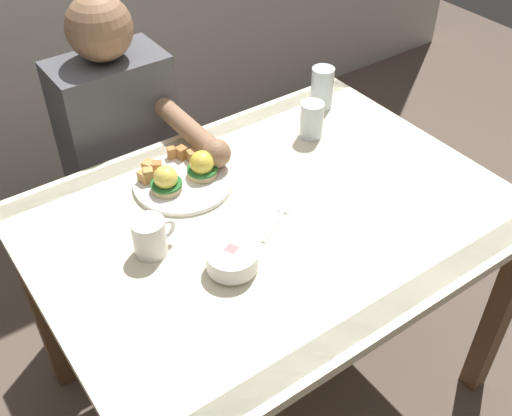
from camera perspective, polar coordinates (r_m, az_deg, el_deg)
ground_plane at (r=2.11m, az=1.17°, el=-15.76°), size 6.00×6.00×0.00m
dining_table at (r=1.62m, az=1.47°, el=-3.25°), size 1.20×0.90×0.74m
eggs_benedict_plate at (r=1.64m, az=-6.94°, el=2.90°), size 0.27×0.27×0.09m
fruit_bowl at (r=1.39m, az=-2.26°, el=-4.91°), size 0.12×0.12×0.06m
coffee_mug at (r=1.43m, az=-9.93°, el=-2.57°), size 0.11×0.08×0.09m
fork at (r=1.53m, az=2.01°, el=-1.12°), size 0.14×0.09×0.00m
water_glass_near at (r=1.96m, az=6.22°, el=10.94°), size 0.07×0.07×0.13m
water_glass_far at (r=1.81m, az=5.25°, el=8.07°), size 0.07×0.07×0.11m
diner_person at (r=1.98m, az=-12.24°, el=5.45°), size 0.34×0.54×1.14m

